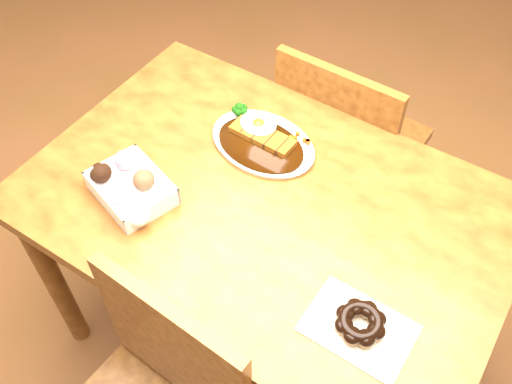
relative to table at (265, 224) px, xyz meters
The scene contains 6 objects.
ground 0.65m from the table, ahead, with size 6.00×6.00×0.00m, color brown.
table is the anchor object (origin of this frame).
chair_far 0.56m from the table, 92.00° to the left, with size 0.43×0.43×0.87m.
katsu_curry_plate 0.23m from the table, 125.35° to the left, with size 0.32×0.24×0.06m.
donut_box 0.36m from the table, 150.60° to the right, with size 0.24×0.21×0.06m.
pon_de_ring 0.41m from the table, 28.02° to the right, with size 0.23×0.16×0.04m.
Camera 1 is at (0.46, -0.76, 1.85)m, focal length 40.00 mm.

